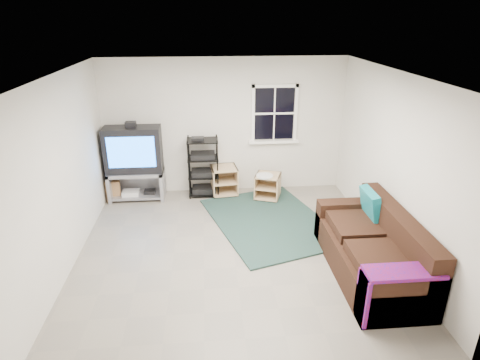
{
  "coord_description": "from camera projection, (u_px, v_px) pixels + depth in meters",
  "views": [
    {
      "loc": [
        -0.35,
        -5.18,
        3.32
      ],
      "look_at": [
        0.13,
        0.4,
        0.98
      ],
      "focal_mm": 30.0,
      "sensor_mm": 36.0,
      "label": 1
    }
  ],
  "objects": [
    {
      "name": "room",
      "position": [
        274.0,
        117.0,
        7.66
      ],
      "size": [
        4.6,
        4.62,
        4.6
      ],
      "color": "gray",
      "rests_on": "ground"
    },
    {
      "name": "tv_unit",
      "position": [
        134.0,
        157.0,
        7.47
      ],
      "size": [
        1.03,
        0.52,
        1.51
      ],
      "color": "gray",
      "rests_on": "ground"
    },
    {
      "name": "av_rack",
      "position": [
        203.0,
        171.0,
        7.74
      ],
      "size": [
        0.58,
        0.42,
        1.16
      ],
      "color": "black",
      "rests_on": "ground"
    },
    {
      "name": "side_table_left",
      "position": [
        224.0,
        179.0,
        7.86
      ],
      "size": [
        0.53,
        0.53,
        0.57
      ],
      "rotation": [
        0.0,
        0.0,
        0.11
      ],
      "color": "tan",
      "rests_on": "ground"
    },
    {
      "name": "side_table_right",
      "position": [
        268.0,
        184.0,
        7.66
      ],
      "size": [
        0.57,
        0.57,
        0.52
      ],
      "rotation": [
        0.0,
        0.0,
        -0.33
      ],
      "color": "tan",
      "rests_on": "ground"
    },
    {
      "name": "sofa",
      "position": [
        373.0,
        251.0,
        5.41
      ],
      "size": [
        0.95,
        2.14,
        0.98
      ],
      "color": "black",
      "rests_on": "ground"
    },
    {
      "name": "shag_rug",
      "position": [
        269.0,
        221.0,
        6.89
      ],
      "size": [
        2.39,
        2.82,
        0.03
      ],
      "primitive_type": "cube",
      "rotation": [
        0.0,
        0.0,
        0.3
      ],
      "color": "black",
      "rests_on": "ground"
    },
    {
      "name": "paper_bag",
      "position": [
        113.0,
        190.0,
        7.65
      ],
      "size": [
        0.29,
        0.22,
        0.38
      ],
      "primitive_type": "cube",
      "rotation": [
        0.0,
        0.0,
        0.18
      ],
      "color": "#9B7245",
      "rests_on": "ground"
    }
  ]
}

